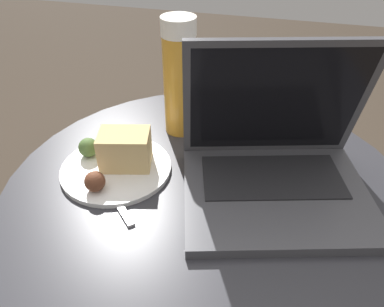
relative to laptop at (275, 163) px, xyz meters
name	(u,v)px	position (x,y,z in m)	size (l,w,h in m)	color
table	(206,232)	(-0.11, -0.03, -0.18)	(0.75, 0.75, 0.57)	#9E9EA3
laptop	(275,163)	(0.00, 0.00, 0.00)	(0.38, 0.34, 0.27)	#47474C
beer_glass	(180,78)	(-0.22, 0.14, 0.07)	(0.07, 0.07, 0.25)	gold
snack_plate	(117,159)	(-0.29, -0.03, -0.03)	(0.21, 0.21, 0.08)	white
fork	(111,191)	(-0.28, -0.09, -0.05)	(0.13, 0.13, 0.00)	silver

